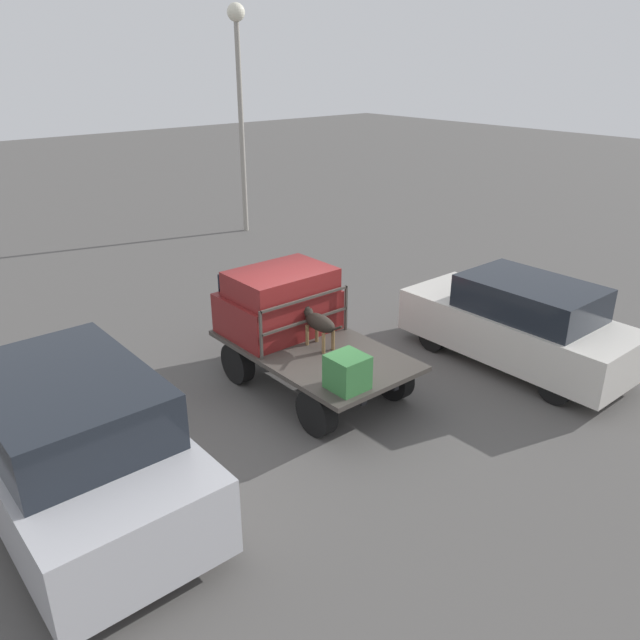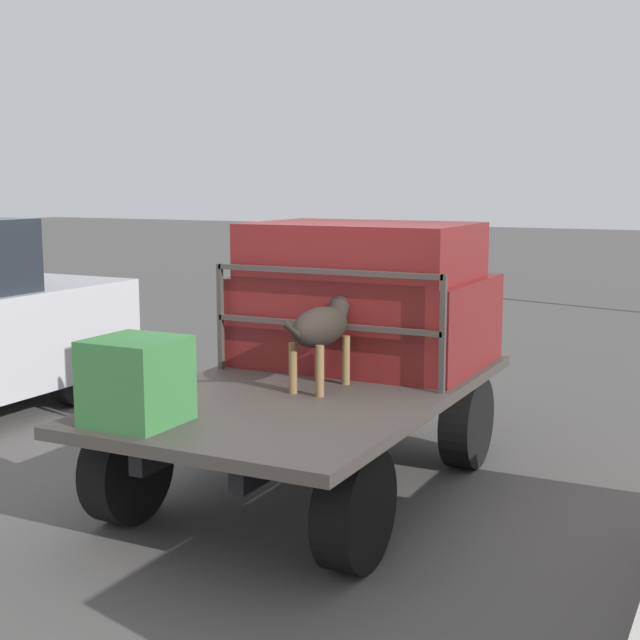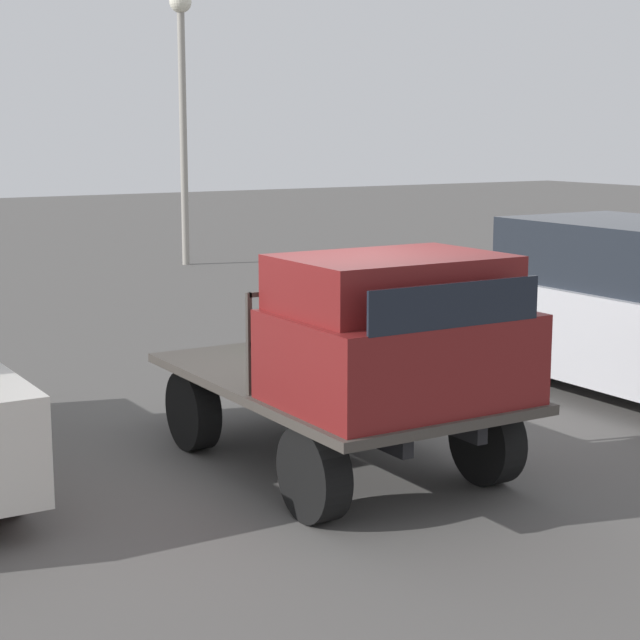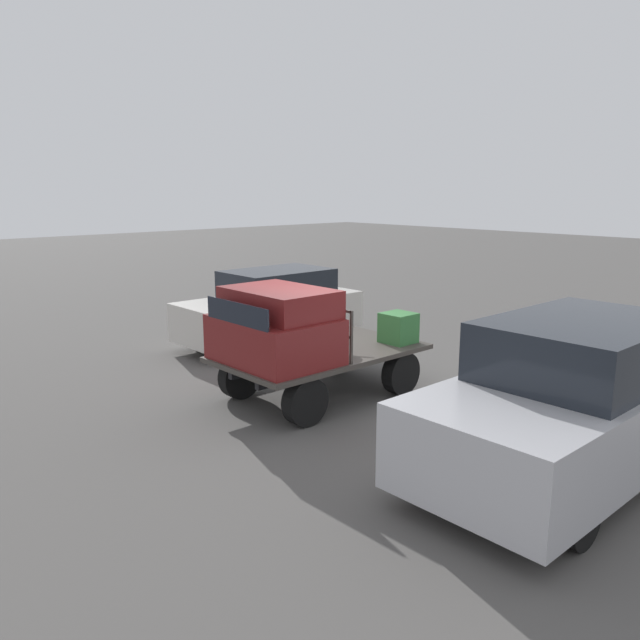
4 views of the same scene
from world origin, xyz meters
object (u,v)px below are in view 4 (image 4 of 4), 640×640
Objects in this scene: parked_sedan at (272,307)px; cargo_crate at (398,328)px; parked_pickup_far at (574,400)px; flatbed_truck at (321,363)px; dog at (317,323)px.

cargo_crate is at bearing 85.90° from parked_sedan.
parked_sedan is 0.89× the size of parked_pickup_far.
parked_sedan reaches higher than flatbed_truck.
flatbed_truck is 6.61× the size of cargo_crate.
flatbed_truck is 3.26× the size of dog.
flatbed_truck is at bearing 81.26° from dog.
parked_pickup_far reaches higher than parked_sedan.
flatbed_truck is at bearing -90.39° from parked_pickup_far.
parked_sedan is at bearing -115.55° from flatbed_truck.
dog is 0.25× the size of parked_sedan.
parked_sedan reaches higher than dog.
flatbed_truck is at bearing 64.44° from parked_sedan.
parked_pickup_far is at bearing 94.49° from flatbed_truck.
parked_pickup_far reaches higher than cargo_crate.
parked_sedan is at bearing -94.09° from cargo_crate.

